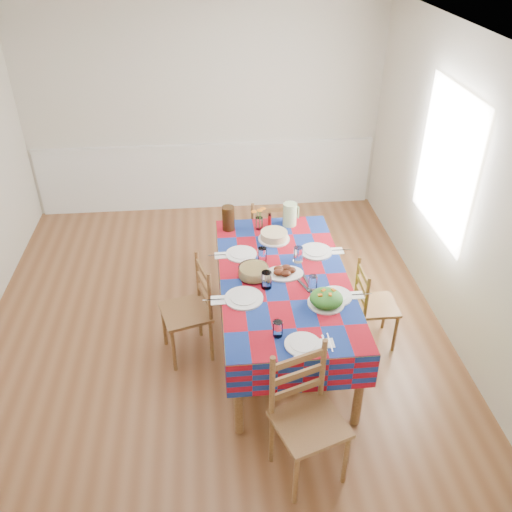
{
  "coord_description": "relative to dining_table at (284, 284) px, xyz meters",
  "views": [
    {
      "loc": [
        0.02,
        -4.2,
        3.53
      ],
      "look_at": [
        0.4,
        -0.24,
        0.93
      ],
      "focal_mm": 38.0,
      "sensor_mm": 36.0,
      "label": 1
    }
  ],
  "objects": [
    {
      "name": "setting_left_far",
      "position": [
        -0.29,
        0.33,
        0.12
      ],
      "size": [
        0.53,
        0.31,
        0.14
      ],
      "rotation": [
        0.0,
        0.0,
        1.57
      ],
      "color": "white",
      "rests_on": "dining_table"
    },
    {
      "name": "pasta_bowl",
      "position": [
        -0.26,
        0.02,
        0.14
      ],
      "size": [
        0.26,
        0.26,
        0.1
      ],
      "color": "white",
      "rests_on": "dining_table"
    },
    {
      "name": "setting_right_near",
      "position": [
        0.33,
        -0.29,
        0.12
      ],
      "size": [
        0.51,
        0.3,
        0.13
      ],
      "rotation": [
        0.0,
        0.0,
        -1.57
      ],
      "color": "white",
      "rests_on": "dining_table"
    },
    {
      "name": "cake",
      "position": [
        -0.01,
        0.61,
        0.13
      ],
      "size": [
        0.3,
        0.3,
        0.08
      ],
      "color": "white",
      "rests_on": "dining_table"
    },
    {
      "name": "dining_table",
      "position": [
        0.0,
        0.0,
        0.0
      ],
      "size": [
        1.12,
        2.08,
        0.81
      ],
      "color": "brown",
      "rests_on": "room"
    },
    {
      "name": "room",
      "position": [
        -0.63,
        0.4,
        0.63
      ],
      "size": [
        4.58,
        5.08,
        2.78
      ],
      "color": "brown",
      "rests_on": "ground"
    },
    {
      "name": "name_card",
      "position": [
        -0.02,
        -1.02,
        0.1
      ],
      "size": [
        0.09,
        0.03,
        0.02
      ],
      "primitive_type": "cube",
      "color": "white",
      "rests_on": "dining_table"
    },
    {
      "name": "chair_left",
      "position": [
        -0.83,
        0.01,
        -0.24
      ],
      "size": [
        0.51,
        0.52,
        0.97
      ],
      "rotation": [
        0.0,
        0.0,
        -1.3
      ],
      "color": "brown",
      "rests_on": "room"
    },
    {
      "name": "flower_vase",
      "position": [
        -0.13,
        0.83,
        0.19
      ],
      "size": [
        0.15,
        0.12,
        0.24
      ],
      "color": "white",
      "rests_on": "dining_table"
    },
    {
      "name": "setting_near_head",
      "position": [
        -0.04,
        -0.84,
        0.12
      ],
      "size": [
        0.44,
        0.3,
        0.13
      ],
      "color": "white",
      "rests_on": "dining_table"
    },
    {
      "name": "chair_far",
      "position": [
        0.0,
        1.31,
        -0.27
      ],
      "size": [
        0.41,
        0.4,
        0.91
      ],
      "rotation": [
        0.0,
        0.0,
        3.18
      ],
      "color": "brown",
      "rests_on": "room"
    },
    {
      "name": "chair_near",
      "position": [
        -0.02,
        -1.31,
        -0.2
      ],
      "size": [
        0.58,
        0.57,
        1.05
      ],
      "rotation": [
        0.0,
        0.0,
        0.33
      ],
      "color": "brown",
      "rests_on": "room"
    },
    {
      "name": "serving_utensils",
      "position": [
        0.15,
        -0.08,
        0.1
      ],
      "size": [
        0.16,
        0.36,
        0.01
      ],
      "color": "black",
      "rests_on": "dining_table"
    },
    {
      "name": "wainscot",
      "position": [
        -0.63,
        2.88,
        -0.23
      ],
      "size": [
        4.41,
        0.06,
        0.92
      ],
      "color": "white",
      "rests_on": "room"
    },
    {
      "name": "chair_right",
      "position": [
        0.84,
        -0.0,
        -0.3
      ],
      "size": [
        0.36,
        0.38,
        0.86
      ],
      "rotation": [
        0.0,
        0.0,
        1.57
      ],
      "color": "brown",
      "rests_on": "room"
    },
    {
      "name": "setting_left_near",
      "position": [
        -0.31,
        -0.24,
        0.12
      ],
      "size": [
        0.58,
        0.35,
        0.15
      ],
      "rotation": [
        0.0,
        0.0,
        1.57
      ],
      "color": "white",
      "rests_on": "dining_table"
    },
    {
      "name": "green_pitcher",
      "position": [
        0.18,
        0.89,
        0.21
      ],
      "size": [
        0.14,
        0.14,
        0.24
      ],
      "primitive_type": "cylinder",
      "color": "#AED294",
      "rests_on": "dining_table"
    },
    {
      "name": "salad_platter",
      "position": [
        0.28,
        -0.42,
        0.14
      ],
      "size": [
        0.3,
        0.3,
        0.13
      ],
      "color": "white",
      "rests_on": "dining_table"
    },
    {
      "name": "window_right",
      "position": [
        1.6,
        0.7,
        0.78
      ],
      "size": [
        0.0,
        1.4,
        1.4
      ],
      "primitive_type": "plane",
      "rotation": [
        0.0,
        -1.57,
        0.0
      ],
      "color": "white",
      "rests_on": "room"
    },
    {
      "name": "hot_sauce",
      "position": [
        -0.02,
        0.87,
        0.16
      ],
      "size": [
        0.04,
        0.04,
        0.15
      ],
      "primitive_type": "cylinder",
      "color": "#B70E13",
      "rests_on": "dining_table"
    },
    {
      "name": "tea_pitcher",
      "position": [
        -0.43,
        0.86,
        0.21
      ],
      "size": [
        0.12,
        0.12,
        0.25
      ],
      "primitive_type": "cylinder",
      "color": "black",
      "rests_on": "dining_table"
    },
    {
      "name": "meat_platter",
      "position": [
        0.0,
        0.03,
        0.12
      ],
      "size": [
        0.34,
        0.24,
        0.07
      ],
      "color": "white",
      "rests_on": "dining_table"
    },
    {
      "name": "setting_right_far",
      "position": [
        0.29,
        0.3,
        0.12
      ],
      "size": [
        0.57,
        0.33,
        0.15
      ],
      "rotation": [
        0.0,
        0.0,
        -1.57
      ],
      "color": "white",
      "rests_on": "dining_table"
    }
  ]
}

